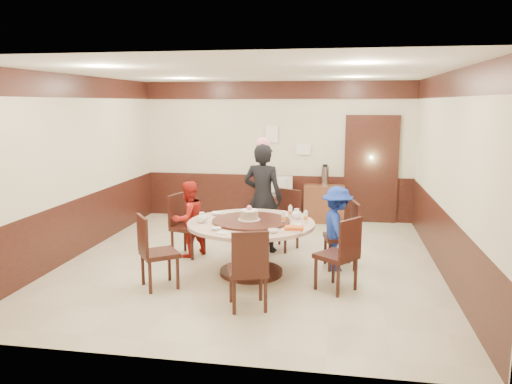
% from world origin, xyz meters
% --- Properties ---
extents(room, '(6.00, 6.04, 2.84)m').
position_xyz_m(room, '(0.01, 0.01, 1.08)').
color(room, beige).
rests_on(room, ground).
extents(banquet_table, '(1.76, 1.76, 0.78)m').
position_xyz_m(banquet_table, '(0.10, -0.52, 0.53)').
color(banquet_table, '#341510').
rests_on(banquet_table, ground).
extents(chair_0, '(0.53, 0.52, 0.97)m').
position_xyz_m(chair_0, '(1.35, -0.02, 0.30)').
color(chair_0, '#341510').
rests_on(chair_0, ground).
extents(chair_1, '(0.59, 0.60, 0.97)m').
position_xyz_m(chair_1, '(0.40, 0.78, 0.30)').
color(chair_1, '#341510').
rests_on(chair_1, ground).
extents(chair_2, '(0.55, 0.54, 0.97)m').
position_xyz_m(chair_2, '(-1.05, 0.17, 0.30)').
color(chair_2, '#341510').
rests_on(chair_2, ground).
extents(chair_3, '(0.62, 0.62, 0.97)m').
position_xyz_m(chair_3, '(-1.00, -1.23, 0.30)').
color(chair_3, '#341510').
rests_on(chair_3, ground).
extents(chair_4, '(0.55, 0.56, 0.97)m').
position_xyz_m(chair_4, '(0.28, -1.70, 0.30)').
color(chair_4, '#341510').
rests_on(chair_4, ground).
extents(chair_5, '(0.62, 0.62, 0.97)m').
position_xyz_m(chair_5, '(1.30, -0.95, 0.30)').
color(chair_5, '#341510').
rests_on(chair_5, ground).
extents(person_standing, '(0.70, 0.52, 1.75)m').
position_xyz_m(person_standing, '(0.08, 0.63, 0.87)').
color(person_standing, black).
rests_on(person_standing, ground).
extents(person_red, '(0.70, 0.73, 1.19)m').
position_xyz_m(person_red, '(-1.01, 0.15, 0.59)').
color(person_red, red).
rests_on(person_red, ground).
extents(person_blue, '(0.64, 0.88, 1.21)m').
position_xyz_m(person_blue, '(1.27, -0.13, 0.61)').
color(person_blue, '#18339D').
rests_on(person_blue, ground).
extents(birthday_cake, '(0.31, 0.31, 0.21)m').
position_xyz_m(birthday_cake, '(0.07, -0.52, 0.85)').
color(birthday_cake, white).
rests_on(birthday_cake, banquet_table).
extents(teapot_left, '(0.17, 0.15, 0.13)m').
position_xyz_m(teapot_left, '(-0.56, -0.67, 0.81)').
color(teapot_left, white).
rests_on(teapot_left, banquet_table).
extents(teapot_right, '(0.17, 0.15, 0.13)m').
position_xyz_m(teapot_right, '(0.70, -0.22, 0.81)').
color(teapot_right, white).
rests_on(teapot_right, banquet_table).
extents(bowl_0, '(0.17, 0.17, 0.04)m').
position_xyz_m(bowl_0, '(-0.47, -0.18, 0.77)').
color(bowl_0, white).
rests_on(bowl_0, banquet_table).
extents(bowl_1, '(0.14, 0.14, 0.05)m').
position_xyz_m(bowl_1, '(0.48, -1.04, 0.77)').
color(bowl_1, white).
rests_on(bowl_1, banquet_table).
extents(bowl_2, '(0.13, 0.13, 0.03)m').
position_xyz_m(bowl_2, '(-0.27, -1.03, 0.77)').
color(bowl_2, white).
rests_on(bowl_2, banquet_table).
extents(bowl_3, '(0.13, 0.13, 0.04)m').
position_xyz_m(bowl_3, '(0.76, -0.71, 0.77)').
color(bowl_3, white).
rests_on(bowl_3, banquet_table).
extents(bowl_4, '(0.14, 0.14, 0.04)m').
position_xyz_m(bowl_4, '(-0.62, -0.42, 0.77)').
color(bowl_4, white).
rests_on(bowl_4, banquet_table).
extents(saucer_near, '(0.18, 0.18, 0.01)m').
position_xyz_m(saucer_near, '(-0.15, -1.17, 0.76)').
color(saucer_near, white).
rests_on(saucer_near, banquet_table).
extents(saucer_far, '(0.18, 0.18, 0.01)m').
position_xyz_m(saucer_far, '(0.55, -0.02, 0.76)').
color(saucer_far, white).
rests_on(saucer_far, banquet_table).
extents(shrimp_platter, '(0.30, 0.20, 0.06)m').
position_xyz_m(shrimp_platter, '(0.73, -0.93, 0.78)').
color(shrimp_platter, white).
rests_on(shrimp_platter, banquet_table).
extents(bottle_0, '(0.06, 0.06, 0.16)m').
position_xyz_m(bottle_0, '(0.55, -0.54, 0.83)').
color(bottle_0, white).
rests_on(bottle_0, banquet_table).
extents(bottle_1, '(0.06, 0.06, 0.16)m').
position_xyz_m(bottle_1, '(0.85, -0.45, 0.83)').
color(bottle_1, white).
rests_on(bottle_1, banquet_table).
extents(bottle_2, '(0.06, 0.06, 0.16)m').
position_xyz_m(bottle_2, '(0.60, -0.14, 0.83)').
color(bottle_2, white).
rests_on(bottle_2, banquet_table).
extents(tv_stand, '(0.85, 0.45, 0.50)m').
position_xyz_m(tv_stand, '(-0.02, 2.75, 0.25)').
color(tv_stand, '#341510').
rests_on(tv_stand, ground).
extents(television, '(0.73, 0.13, 0.42)m').
position_xyz_m(television, '(-0.02, 2.75, 0.71)').
color(television, gray).
rests_on(television, tv_stand).
extents(side_cabinet, '(0.80, 0.40, 0.75)m').
position_xyz_m(side_cabinet, '(1.00, 2.78, 0.38)').
color(side_cabinet, brown).
rests_on(side_cabinet, ground).
extents(thermos, '(0.15, 0.15, 0.38)m').
position_xyz_m(thermos, '(1.00, 2.78, 0.94)').
color(thermos, silver).
rests_on(thermos, side_cabinet).
extents(notice_left, '(0.25, 0.00, 0.35)m').
position_xyz_m(notice_left, '(-0.10, 2.96, 1.75)').
color(notice_left, white).
rests_on(notice_left, room).
extents(notice_right, '(0.30, 0.00, 0.22)m').
position_xyz_m(notice_right, '(0.55, 2.96, 1.45)').
color(notice_right, white).
rests_on(notice_right, room).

